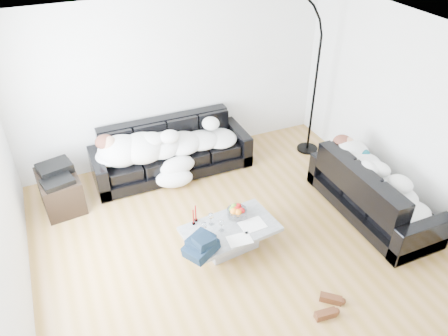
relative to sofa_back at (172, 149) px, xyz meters
name	(u,v)px	position (x,y,z in m)	size (l,w,h in m)	color
ground	(233,236)	(0.26, -1.76, -0.40)	(5.00, 5.00, 0.00)	olive
wall_back	(174,81)	(0.26, 0.49, 0.90)	(5.00, 0.02, 2.60)	silver
wall_right	(404,113)	(2.76, -1.76, 0.90)	(0.02, 4.50, 2.60)	silver
ceiling	(236,41)	(0.26, -1.76, 2.20)	(5.00, 5.00, 0.00)	white
sofa_back	(172,149)	(0.00, 0.00, 0.00)	(2.44, 0.84, 0.80)	black
sofa_right	(375,190)	(2.22, -2.09, 0.00)	(1.96, 0.84, 0.79)	black
sleeper_back	(171,138)	(0.00, -0.05, 0.23)	(2.06, 0.71, 0.41)	white
sleeper_right	(378,176)	(2.22, -2.09, 0.23)	(1.68, 0.71, 0.41)	white
teal_cushion	(348,149)	(2.16, -1.48, 0.32)	(0.36, 0.30, 0.20)	#0C505A
coffee_table	(230,237)	(0.14, -1.94, -0.23)	(1.15, 0.67, 0.34)	#939699
fruit_bowl	(237,211)	(0.31, -1.77, 0.02)	(0.26, 0.26, 0.16)	white
wine_glass_a	(211,219)	(-0.06, -1.79, 0.03)	(0.07, 0.07, 0.18)	white
wine_glass_b	(204,229)	(-0.21, -1.92, 0.03)	(0.08, 0.08, 0.19)	white
wine_glass_c	(221,225)	(0.01, -1.94, 0.02)	(0.07, 0.07, 0.17)	white
candle_left	(193,217)	(-0.26, -1.70, 0.05)	(0.04, 0.04, 0.22)	maroon
candle_right	(196,214)	(-0.21, -1.65, 0.06)	(0.04, 0.04, 0.24)	maroon
newspaper_a	(252,225)	(0.41, -2.01, -0.06)	(0.31, 0.24, 0.01)	silver
newspaper_b	(240,239)	(0.15, -2.18, -0.05)	(0.29, 0.21, 0.01)	silver
navy_jacket	(200,239)	(-0.34, -2.15, 0.12)	(0.39, 0.32, 0.19)	black
shoes	(328,307)	(0.73, -3.24, -0.35)	(0.41, 0.30, 0.09)	#472311
av_cabinet	(60,191)	(-1.71, -0.21, -0.14)	(0.52, 0.75, 0.52)	black
stereo	(55,172)	(-1.71, -0.21, 0.18)	(0.44, 0.34, 0.13)	black
floor_lamp	(315,84)	(2.32, -0.31, 0.81)	(0.88, 0.35, 2.43)	black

